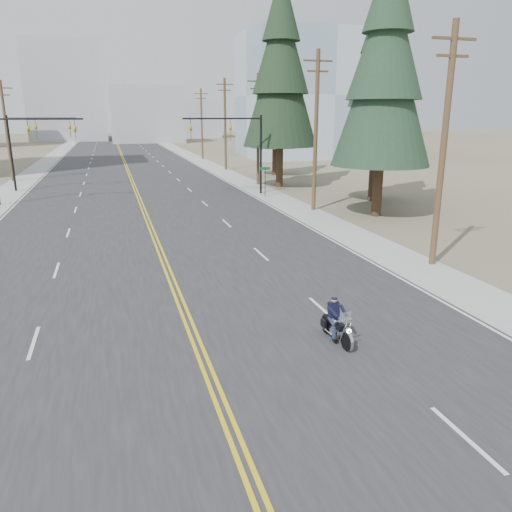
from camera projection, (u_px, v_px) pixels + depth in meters
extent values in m
plane|color=#776D56|center=(212.00, 383.00, 13.57)|extent=(400.00, 400.00, 0.00)
cube|color=#303033|center=(124.00, 161.00, 78.22)|extent=(20.00, 200.00, 0.01)
cube|color=#A5A5A0|center=(46.00, 163.00, 75.14)|extent=(3.00, 200.00, 0.01)
cube|color=#A5A5A0|center=(197.00, 159.00, 81.31)|extent=(3.00, 200.00, 0.01)
cylinder|color=black|center=(36.00, 119.00, 39.28)|extent=(7.00, 0.14, 0.14)
imported|color=#BF8C0C|center=(28.00, 127.00, 39.27)|extent=(0.21, 0.26, 1.30)
imported|color=#BF8C0C|center=(75.00, 127.00, 40.21)|extent=(0.21, 0.26, 1.30)
cylinder|color=black|center=(261.00, 155.00, 45.12)|extent=(0.20, 0.20, 7.00)
cylinder|color=black|center=(222.00, 119.00, 43.31)|extent=(7.00, 0.14, 0.14)
imported|color=#BF8C0C|center=(230.00, 126.00, 43.67)|extent=(0.21, 0.26, 1.30)
imported|color=#BF8C0C|center=(191.00, 126.00, 42.73)|extent=(0.21, 0.26, 1.30)
cylinder|color=black|center=(11.00, 154.00, 46.61)|extent=(0.20, 0.20, 7.00)
cylinder|color=black|center=(42.00, 118.00, 46.54)|extent=(6.00, 0.14, 0.14)
imported|color=#BF8C0C|center=(36.00, 125.00, 46.55)|extent=(0.21, 0.26, 1.30)
imported|color=#BF8C0C|center=(70.00, 125.00, 47.36)|extent=(0.21, 0.26, 1.30)
cylinder|color=black|center=(265.00, 182.00, 43.82)|extent=(0.06, 0.06, 2.60)
cube|color=#0C5926|center=(265.00, 168.00, 43.50)|extent=(0.90, 0.03, 0.25)
cylinder|color=brown|center=(443.00, 149.00, 22.81)|extent=(0.30, 0.30, 11.00)
cube|color=brown|center=(454.00, 38.00, 21.53)|extent=(2.20, 0.12, 0.12)
cube|color=brown|center=(453.00, 56.00, 21.72)|extent=(1.60, 0.12, 0.12)
cylinder|color=brown|center=(316.00, 133.00, 36.60)|extent=(0.30, 0.30, 11.50)
cube|color=brown|center=(318.00, 61.00, 35.24)|extent=(2.20, 0.12, 0.12)
cube|color=brown|center=(318.00, 71.00, 35.44)|extent=(1.60, 0.12, 0.12)
cylinder|color=brown|center=(258.00, 130.00, 50.52)|extent=(0.30, 0.30, 11.00)
cube|color=brown|center=(258.00, 81.00, 49.24)|extent=(2.20, 0.12, 0.12)
cube|color=brown|center=(258.00, 89.00, 49.43)|extent=(1.60, 0.12, 0.12)
cylinder|color=brown|center=(225.00, 125.00, 64.31)|extent=(0.30, 0.30, 11.50)
cube|color=brown|center=(225.00, 84.00, 62.95)|extent=(2.20, 0.12, 0.12)
cube|color=brown|center=(225.00, 90.00, 63.15)|extent=(1.60, 0.12, 0.12)
cylinder|color=brown|center=(202.00, 124.00, 80.08)|extent=(0.30, 0.30, 11.00)
cube|color=brown|center=(201.00, 94.00, 78.79)|extent=(2.20, 0.12, 0.12)
cube|color=brown|center=(201.00, 98.00, 78.98)|extent=(1.60, 0.12, 0.12)
cylinder|color=brown|center=(7.00, 132.00, 53.11)|extent=(0.30, 0.30, 10.50)
cube|color=brown|center=(1.00, 88.00, 51.90)|extent=(2.20, 0.12, 0.12)
cube|color=brown|center=(2.00, 95.00, 52.09)|extent=(1.60, 0.12, 0.12)
cube|color=#9EB5CC|center=(315.00, 96.00, 84.08)|extent=(24.00, 16.00, 20.00)
cube|color=#ADB2B7|center=(147.00, 115.00, 129.26)|extent=(18.00, 14.00, 14.00)
cube|color=#B7BCC6|center=(282.00, 106.00, 123.45)|extent=(16.00, 12.00, 18.00)
cube|color=#ADB2B7|center=(67.00, 92.00, 136.10)|extent=(20.00, 15.00, 26.00)
cube|color=#B7BCC6|center=(196.00, 118.00, 157.19)|extent=(14.00, 14.00, 12.00)
cylinder|color=#382619|center=(377.00, 191.00, 35.49)|extent=(0.70, 0.70, 3.59)
cone|color=#19331E|center=(384.00, 84.00, 33.53)|extent=(6.79, 6.79, 10.78)
cone|color=#19331E|center=(388.00, 35.00, 32.69)|extent=(5.09, 5.09, 8.09)
cylinder|color=#382619|center=(373.00, 180.00, 41.86)|extent=(0.75, 0.75, 3.44)
cone|color=black|center=(378.00, 94.00, 39.98)|extent=(6.45, 6.45, 10.32)
cone|color=black|center=(381.00, 55.00, 39.18)|extent=(4.84, 4.84, 7.74)
cone|color=black|center=(383.00, 14.00, 38.38)|extent=(3.23, 3.23, 5.51)
cylinder|color=#382619|center=(279.00, 167.00, 49.76)|extent=(0.70, 0.70, 4.01)
cone|color=black|center=(281.00, 82.00, 47.56)|extent=(7.22, 7.22, 12.04)
cone|color=black|center=(281.00, 43.00, 46.63)|extent=(5.42, 5.42, 9.03)
cone|color=black|center=(282.00, 3.00, 45.70)|extent=(3.61, 3.61, 6.42)
cylinder|color=#382619|center=(275.00, 161.00, 59.87)|extent=(0.75, 0.75, 3.23)
cone|color=#19331D|center=(276.00, 105.00, 58.10)|extent=(6.03, 6.03, 9.69)
cone|color=#19331D|center=(276.00, 80.00, 57.35)|extent=(4.52, 4.52, 7.27)
cone|color=#19331D|center=(276.00, 55.00, 56.60)|extent=(3.02, 3.02, 5.17)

